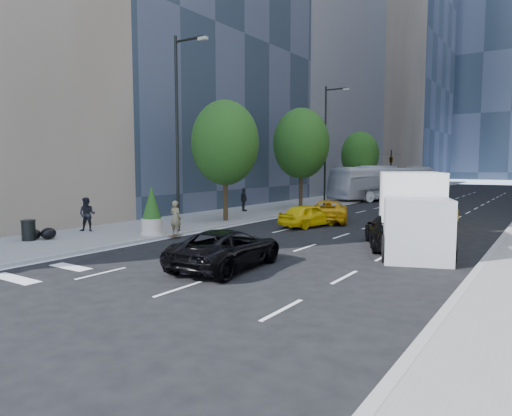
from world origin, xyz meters
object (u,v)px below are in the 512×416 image
Objects in this scene: box_truck at (411,211)px; trash_can at (29,231)px; city_bus at (384,183)px; black_sedan_lincoln at (227,249)px; planter_shrub at (152,211)px; black_sedan_mercedes at (392,231)px; skateboarder at (176,221)px.

trash_can is at bearing -171.06° from box_truck.
box_truck reaches higher than trash_can.
city_bus is 35.06m from trash_can.
planter_shrub is at bearing -29.01° from black_sedan_lincoln.
trash_can is (-15.03, -8.27, -1.08)m from box_truck.
trash_can is 0.37× the size of planter_shrub.
box_truck is 8.10× the size of trash_can.
black_sedan_lincoln is at bearing -24.57° from planter_shrub.
black_sedan_lincoln is at bearing 38.41° from black_sedan_mercedes.
city_bus reaches higher than skateboarder.
skateboarder reaches higher than black_sedan_lincoln.
city_bus is at bearing -95.51° from black_sedan_mercedes.
skateboarder reaches higher than trash_can.
black_sedan_mercedes is (9.76, 3.24, -0.14)m from skateboarder.
trash_can is (-4.51, -4.95, -0.27)m from skateboarder.
black_sedan_mercedes is 11.50m from planter_shrub.
planter_shrub is at bearing 178.64° from box_truck.
trash_can is at bearing -128.07° from planter_shrub.
black_sedan_mercedes is 27.94m from city_bus.
skateboarder is 0.24× the size of box_truck.
planter_shrub is at bearing -69.03° from city_bus.
trash_can is at bearing 5.61° from black_sedan_mercedes.
skateboarder is 1.93× the size of trash_can.
box_truck is (0.76, 0.08, 0.95)m from black_sedan_mercedes.
black_sedan_mercedes is at bearing -121.80° from black_sedan_lincoln.
black_sedan_mercedes is 0.40× the size of city_bus.
city_bus is at bearing 90.35° from box_truck.
black_sedan_mercedes reaches higher than black_sedan_lincoln.
black_sedan_lincoln is at bearing 142.06° from skateboarder.
trash_can is at bearing 1.51° from black_sedan_lincoln.
city_bus is (-5.30, 33.53, 1.09)m from black_sedan_lincoln.
black_sedan_lincoln is 2.02× the size of planter_shrub.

